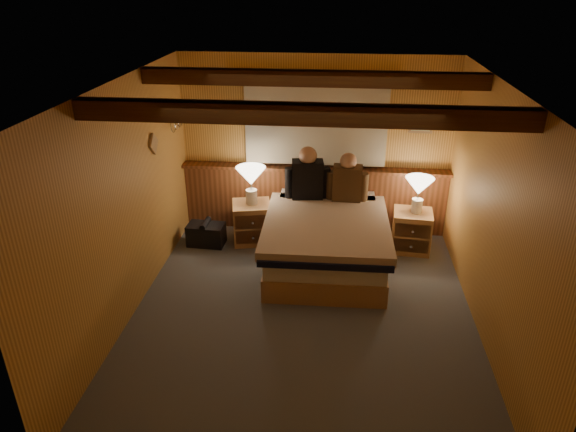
# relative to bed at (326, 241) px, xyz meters

# --- Properties ---
(floor) EXTENTS (4.20, 4.20, 0.00)m
(floor) POSITION_rel_bed_xyz_m (-0.20, -1.05, -0.33)
(floor) COLOR #515660
(floor) RESTS_ON ground
(ceiling) EXTENTS (4.20, 4.20, 0.00)m
(ceiling) POSITION_rel_bed_xyz_m (-0.20, -1.05, 2.07)
(ceiling) COLOR #BF8D47
(ceiling) RESTS_ON wall_back
(wall_back) EXTENTS (3.60, 0.00, 3.60)m
(wall_back) POSITION_rel_bed_xyz_m (-0.20, 1.05, 0.87)
(wall_back) COLOR #DEA84F
(wall_back) RESTS_ON floor
(wall_left) EXTENTS (0.00, 4.20, 4.20)m
(wall_left) POSITION_rel_bed_xyz_m (-2.00, -1.05, 0.87)
(wall_left) COLOR #DEA84F
(wall_left) RESTS_ON floor
(wall_right) EXTENTS (0.00, 4.20, 4.20)m
(wall_right) POSITION_rel_bed_xyz_m (1.60, -1.05, 0.87)
(wall_right) COLOR #DEA84F
(wall_right) RESTS_ON floor
(wall_front) EXTENTS (3.60, 0.00, 3.60)m
(wall_front) POSITION_rel_bed_xyz_m (-0.20, -3.15, 0.87)
(wall_front) COLOR #DEA84F
(wall_front) RESTS_ON floor
(wainscot) EXTENTS (3.60, 0.23, 0.94)m
(wainscot) POSITION_rel_bed_xyz_m (-0.20, 0.99, 0.15)
(wainscot) COLOR brown
(wainscot) RESTS_ON wall_back
(curtain_window) EXTENTS (2.18, 0.09, 1.11)m
(curtain_window) POSITION_rel_bed_xyz_m (-0.20, 0.98, 1.19)
(curtain_window) COLOR #4C2F13
(curtain_window) RESTS_ON wall_back
(ceiling_beams) EXTENTS (3.60, 1.65, 0.16)m
(ceiling_beams) POSITION_rel_bed_xyz_m (-0.20, -0.90, 1.98)
(ceiling_beams) COLOR #4C2F13
(ceiling_beams) RESTS_ON ceiling
(coat_rail) EXTENTS (0.05, 0.55, 0.24)m
(coat_rail) POSITION_rel_bed_xyz_m (-1.92, 0.53, 1.33)
(coat_rail) COLOR silver
(coat_rail) RESTS_ON wall_left
(framed_print) EXTENTS (0.30, 0.04, 0.25)m
(framed_print) POSITION_rel_bed_xyz_m (1.15, 1.03, 1.22)
(framed_print) COLOR #AA8155
(framed_print) RESTS_ON wall_back
(bed) EXTENTS (1.50, 1.90, 0.64)m
(bed) POSITION_rel_bed_xyz_m (0.00, 0.00, 0.00)
(bed) COLOR tan
(bed) RESTS_ON floor
(nightstand_left) EXTENTS (0.58, 0.54, 0.55)m
(nightstand_left) POSITION_rel_bed_xyz_m (-1.01, 0.54, -0.06)
(nightstand_left) COLOR tan
(nightstand_left) RESTS_ON floor
(nightstand_right) EXTENTS (0.52, 0.48, 0.53)m
(nightstand_right) POSITION_rel_bed_xyz_m (1.09, 0.51, -0.07)
(nightstand_right) COLOR tan
(nightstand_right) RESTS_ON floor
(lamp_left) EXTENTS (0.39, 0.39, 0.50)m
(lamp_left) POSITION_rel_bed_xyz_m (-1.00, 0.55, 0.57)
(lamp_left) COLOR white
(lamp_left) RESTS_ON nightstand_left
(lamp_right) EXTENTS (0.36, 0.36, 0.47)m
(lamp_right) POSITION_rel_bed_xyz_m (1.13, 0.52, 0.53)
(lamp_right) COLOR white
(lamp_right) RESTS_ON nightstand_right
(person_left) EXTENTS (0.58, 0.27, 0.71)m
(person_left) POSITION_rel_bed_xyz_m (-0.28, 0.62, 0.59)
(person_left) COLOR black
(person_left) RESTS_ON bed
(person_right) EXTENTS (0.54, 0.23, 0.65)m
(person_right) POSITION_rel_bed_xyz_m (0.24, 0.59, 0.57)
(person_right) COLOR #48321C
(person_right) RESTS_ON bed
(duffel_bag) EXTENTS (0.50, 0.31, 0.35)m
(duffel_bag) POSITION_rel_bed_xyz_m (-1.60, 0.37, -0.18)
(duffel_bag) COLOR black
(duffel_bag) RESTS_ON floor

